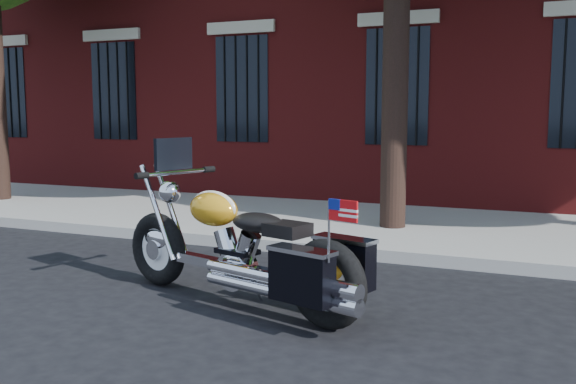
% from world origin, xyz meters
% --- Properties ---
extents(ground, '(120.00, 120.00, 0.00)m').
position_xyz_m(ground, '(0.00, 0.00, 0.00)').
color(ground, black).
rests_on(ground, ground).
extents(curb, '(40.00, 0.16, 0.15)m').
position_xyz_m(curb, '(0.00, 1.38, 0.07)').
color(curb, gray).
rests_on(curb, ground).
extents(sidewalk, '(40.00, 3.60, 0.15)m').
position_xyz_m(sidewalk, '(0.00, 3.26, 0.07)').
color(sidewalk, gray).
rests_on(sidewalk, ground).
extents(motorcycle, '(2.81, 1.40, 1.51)m').
position_xyz_m(motorcycle, '(0.10, -0.92, 0.51)').
color(motorcycle, black).
rests_on(motorcycle, ground).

